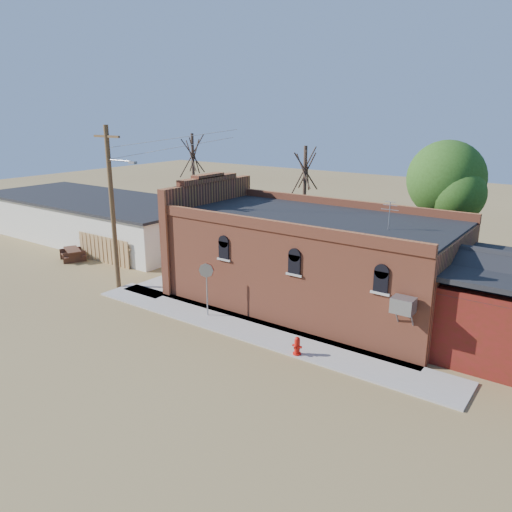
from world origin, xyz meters
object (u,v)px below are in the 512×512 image
Objects in this scene: utility_pole at (113,205)px; picnic_table at (73,253)px; brick_bar at (307,259)px; stop_sign at (207,275)px; trash_barrel at (190,267)px; fire_hydrant at (297,346)px.

picnic_table is (-6.84, 1.74, -4.26)m from utility_pole.
brick_bar is at bearing 23.69° from utility_pole.
trash_barrel is (-5.10, 4.21, -1.62)m from stop_sign.
fire_hydrant is at bearing -17.02° from stop_sign.
stop_sign is 1.15× the size of picnic_table.
picnic_table is at bearing 164.55° from stop_sign.
picnic_table is at bearing -165.41° from trash_barrel.
utility_pole is at bearing 9.94° from picnic_table.
fire_hydrant is at bearing -5.48° from utility_pole.
picnic_table is (-19.39, 2.95, 0.05)m from fire_hydrant.
fire_hydrant is at bearing 15.59° from picnic_table.
fire_hydrant is at bearing -63.34° from brick_bar.
brick_bar is 21.23× the size of fire_hydrant.
stop_sign reaches higher than fire_hydrant.
fire_hydrant is 0.33× the size of picnic_table.
fire_hydrant is at bearing -25.66° from trash_barrel.
stop_sign is at bearing 156.72° from fire_hydrant.
trash_barrel is at bearing 66.16° from utility_pole.
stop_sign is at bearing -39.50° from trash_barrel.
utility_pole reaches higher than brick_bar.
brick_bar reaches higher than picnic_table.
utility_pole is 3.90× the size of picnic_table.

